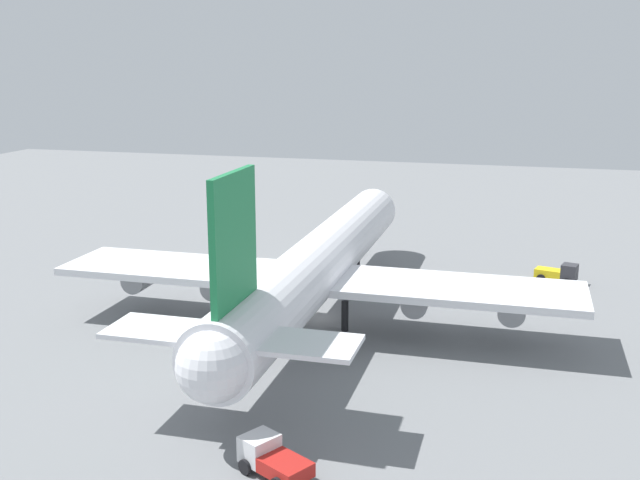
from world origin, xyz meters
TOP-DOWN VIEW (x-y plane):
  - ground_plane at (0.00, 0.00)m, footprint 239.36×239.36m
  - cargo_airplane at (-0.29, 0.00)m, footprint 59.84×50.88m
  - catering_truck at (19.51, -23.74)m, footprint 3.28×5.04m
  - baggage_tug at (-29.44, -4.80)m, footprint 4.42×5.41m
  - safety_cone_nose at (26.93, 3.96)m, footprint 0.46×0.46m

SIDE VIEW (x-z plane):
  - ground_plane at x=0.00m, z-range 0.00..0.00m
  - safety_cone_nose at x=26.93m, z-range 0.00..0.66m
  - baggage_tug at x=-29.44m, z-range 0.02..2.27m
  - catering_truck at x=19.51m, z-range -0.03..2.39m
  - cargo_airplane at x=-0.29m, z-range -3.30..14.99m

